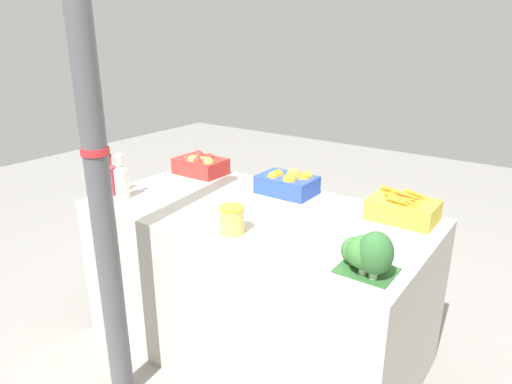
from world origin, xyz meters
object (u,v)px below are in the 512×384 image
carrot_crate (403,208)px  juice_bottle_cloudy (122,180)px  juice_bottle_ruby (110,178)px  pickle_jar (232,219)px  orange_crate (288,183)px  support_pole (98,177)px  apple_crate (200,164)px  broccoli_pile (368,252)px

carrot_crate → juice_bottle_cloudy: bearing=-156.5°
juice_bottle_ruby → pickle_jar: 0.90m
orange_crate → juice_bottle_ruby: size_ratio=1.34×
carrot_crate → pickle_jar: bearing=-133.8°
support_pole → juice_bottle_cloudy: bearing=133.4°
apple_crate → orange_crate: orange_crate is taller
support_pole → apple_crate: 1.11m
support_pole → carrot_crate: size_ratio=7.10×
juice_bottle_cloudy → pickle_jar: 0.80m
carrot_crate → juice_bottle_ruby: size_ratio=1.34×
orange_crate → juice_bottle_ruby: juice_bottle_ruby is taller
orange_crate → broccoli_pile: (0.74, -0.62, 0.03)m
juice_bottle_cloudy → pickle_jar: size_ratio=1.93×
orange_crate → juice_bottle_cloudy: bearing=-139.9°
juice_bottle_cloudy → juice_bottle_ruby: bearing=180.0°
support_pole → pickle_jar: bearing=45.5°
support_pole → orange_crate: 1.11m
apple_crate → carrot_crate: size_ratio=1.00×
orange_crate → juice_bottle_ruby: 1.02m
orange_crate → juice_bottle_cloudy: (-0.72, -0.61, 0.04)m
support_pole → apple_crate: bearing=109.1°
orange_crate → carrot_crate: carrot_crate is taller
juice_bottle_cloudy → pickle_jar: (0.80, -0.01, -0.04)m
support_pole → carrot_crate: (1.00, 1.03, -0.24)m
apple_crate → broccoli_pile: (1.42, -0.62, 0.03)m
support_pole → pickle_jar: 0.62m
broccoli_pile → juice_bottle_ruby: juice_bottle_ruby is taller
support_pole → carrot_crate: support_pole is taller
juice_bottle_ruby → juice_bottle_cloudy: bearing=-0.0°
apple_crate → broccoli_pile: broccoli_pile is taller
pickle_jar → broccoli_pile: bearing=-0.2°
juice_bottle_ruby → juice_bottle_cloudy: size_ratio=0.94×
support_pole → carrot_crate: 1.45m
orange_crate → broccoli_pile: broccoli_pile is taller
apple_crate → broccoli_pile: 1.55m
support_pole → juice_bottle_ruby: support_pole is taller
juice_bottle_ruby → support_pole: bearing=-40.2°
juice_bottle_cloudy → pickle_jar: juice_bottle_cloudy is taller
carrot_crate → juice_bottle_ruby: juice_bottle_ruby is taller
orange_crate → carrot_crate: bearing=-0.1°
orange_crate → carrot_crate: 0.67m
broccoli_pile → carrot_crate: bearing=96.5°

